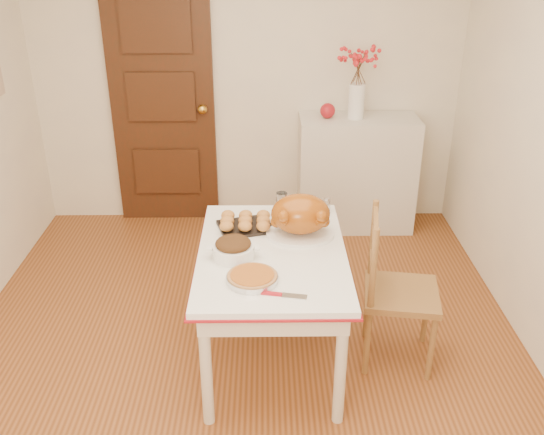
{
  "coord_description": "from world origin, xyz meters",
  "views": [
    {
      "loc": [
        0.14,
        -2.91,
        2.35
      ],
      "look_at": [
        0.18,
        0.06,
        0.91
      ],
      "focal_mm": 39.7,
      "sensor_mm": 36.0,
      "label": 1
    }
  ],
  "objects_px": {
    "chair_oak": "(402,290)",
    "pumpkin_pie": "(252,277)",
    "turkey_platter": "(301,216)",
    "sideboard": "(356,173)",
    "kitchen_table": "(272,306)"
  },
  "relations": [
    {
      "from": "kitchen_table",
      "to": "chair_oak",
      "type": "height_order",
      "value": "chair_oak"
    },
    {
      "from": "kitchen_table",
      "to": "pumpkin_pie",
      "type": "relative_size",
      "value": 4.63
    },
    {
      "from": "sideboard",
      "to": "chair_oak",
      "type": "height_order",
      "value": "sideboard"
    },
    {
      "from": "sideboard",
      "to": "pumpkin_pie",
      "type": "height_order",
      "value": "sideboard"
    },
    {
      "from": "kitchen_table",
      "to": "chair_oak",
      "type": "bearing_deg",
      "value": -0.9
    },
    {
      "from": "sideboard",
      "to": "kitchen_table",
      "type": "relative_size",
      "value": 0.79
    },
    {
      "from": "sideboard",
      "to": "turkey_platter",
      "type": "distance_m",
      "value": 1.73
    },
    {
      "from": "turkey_platter",
      "to": "pumpkin_pie",
      "type": "distance_m",
      "value": 0.57
    },
    {
      "from": "kitchen_table",
      "to": "chair_oak",
      "type": "xyz_separation_m",
      "value": [
        0.74,
        -0.01,
        0.11
      ]
    },
    {
      "from": "chair_oak",
      "to": "pumpkin_pie",
      "type": "xyz_separation_m",
      "value": [
        -0.85,
        -0.31,
        0.29
      ]
    },
    {
      "from": "pumpkin_pie",
      "to": "kitchen_table",
      "type": "bearing_deg",
      "value": 71.88
    },
    {
      "from": "chair_oak",
      "to": "turkey_platter",
      "type": "height_order",
      "value": "turkey_platter"
    },
    {
      "from": "pumpkin_pie",
      "to": "sideboard",
      "type": "bearing_deg",
      "value": 68.31
    },
    {
      "from": "chair_oak",
      "to": "turkey_platter",
      "type": "bearing_deg",
      "value": 80.96
    },
    {
      "from": "chair_oak",
      "to": "turkey_platter",
      "type": "distance_m",
      "value": 0.72
    }
  ]
}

